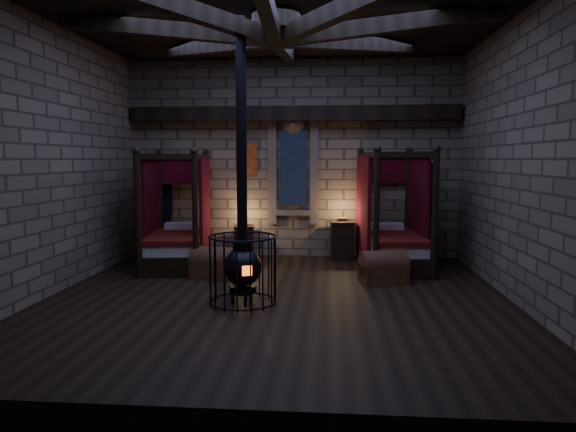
# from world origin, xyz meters

# --- Properties ---
(room) EXTENTS (7.02, 7.02, 4.29)m
(room) POSITION_xyz_m (-0.00, 0.09, 3.74)
(room) COLOR black
(room) RESTS_ON ground
(bed_left) EXTENTS (1.38, 2.23, 2.19)m
(bed_left) POSITION_xyz_m (-2.21, 2.25, 0.54)
(bed_left) COLOR black
(bed_left) RESTS_ON ground
(bed_right) EXTENTS (1.30, 2.22, 2.23)m
(bed_right) POSITION_xyz_m (2.00, 2.44, 0.55)
(bed_right) COLOR black
(bed_right) RESTS_ON ground
(trunk_left) EXTENTS (0.87, 0.67, 0.57)m
(trunk_left) POSITION_xyz_m (-1.24, 1.24, 0.25)
(trunk_left) COLOR brown
(trunk_left) RESTS_ON ground
(trunk_right) EXTENTS (0.87, 0.67, 0.56)m
(trunk_right) POSITION_xyz_m (1.71, 1.14, 0.25)
(trunk_right) COLOR brown
(trunk_right) RESTS_ON ground
(nightstand_left) EXTENTS (0.50, 0.49, 0.85)m
(nightstand_left) POSITION_xyz_m (-1.02, 3.10, 0.36)
(nightstand_left) COLOR black
(nightstand_left) RESTS_ON ground
(nightstand_right) EXTENTS (0.55, 0.53, 0.88)m
(nightstand_right) POSITION_xyz_m (1.05, 3.10, 0.41)
(nightstand_right) COLOR black
(nightstand_right) RESTS_ON ground
(stove) EXTENTS (0.98, 0.98, 4.05)m
(stove) POSITION_xyz_m (-0.46, -0.34, 0.61)
(stove) COLOR black
(stove) RESTS_ON ground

